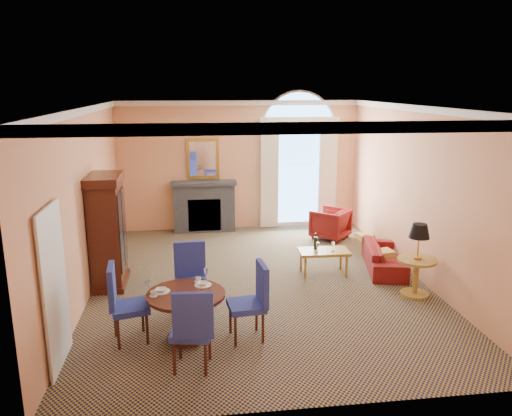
{
  "coord_description": "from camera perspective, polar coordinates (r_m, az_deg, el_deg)",
  "views": [
    {
      "loc": [
        -1.19,
        -8.57,
        3.55
      ],
      "look_at": [
        0.0,
        0.5,
        1.3
      ],
      "focal_mm": 35.0,
      "sensor_mm": 36.0,
      "label": 1
    }
  ],
  "objects": [
    {
      "name": "dining_table",
      "position": [
        7.26,
        -8.0,
        -10.94
      ],
      "size": [
        1.12,
        1.12,
        0.91
      ],
      "color": "#34140C",
      "rests_on": "ground"
    },
    {
      "name": "dining_chair_north",
      "position": [
        8.08,
        -7.59,
        -7.37
      ],
      "size": [
        0.56,
        0.56,
        1.13
      ],
      "rotation": [
        0.0,
        0.0,
        3.03
      ],
      "color": "navy",
      "rests_on": "ground"
    },
    {
      "name": "dining_chair_west",
      "position": [
        7.35,
        -15.15,
        -9.96
      ],
      "size": [
        0.61,
        0.61,
        1.13
      ],
      "rotation": [
        0.0,
        0.0,
        -1.33
      ],
      "color": "navy",
      "rests_on": "ground"
    },
    {
      "name": "side_table",
      "position": [
        8.97,
        18.01,
        -4.83
      ],
      "size": [
        0.66,
        0.66,
        1.26
      ],
      "color": "#A98232",
      "rests_on": "ground"
    },
    {
      "name": "dining_chair_south",
      "position": [
        6.43,
        -7.28,
        -13.17
      ],
      "size": [
        0.58,
        0.58,
        1.13
      ],
      "rotation": [
        0.0,
        0.0,
        -0.17
      ],
      "color": "navy",
      "rests_on": "ground"
    },
    {
      "name": "armchair",
      "position": [
        11.97,
        8.48,
        -1.79
      ],
      "size": [
        1.1,
        1.1,
        0.72
      ],
      "primitive_type": "imported",
      "rotation": [
        0.0,
        0.0,
        3.98
      ],
      "color": "maroon",
      "rests_on": "ground"
    },
    {
      "name": "armoire",
      "position": [
        9.34,
        -16.62,
        -2.73
      ],
      "size": [
        0.58,
        1.04,
        2.03
      ],
      "color": "#34140C",
      "rests_on": "ground"
    },
    {
      "name": "room_envelope",
      "position": [
        9.36,
        -0.29,
        7.45
      ],
      "size": [
        6.04,
        7.52,
        3.45
      ],
      "color": "#E59D6D",
      "rests_on": "ground"
    },
    {
      "name": "ground",
      "position": [
        9.35,
        0.4,
        -8.49
      ],
      "size": [
        7.5,
        7.5,
        0.0
      ],
      "primitive_type": "plane",
      "color": "#14163F",
      "rests_on": "ground"
    },
    {
      "name": "dining_chair_east",
      "position": [
        7.18,
        -0.24,
        -10.05
      ],
      "size": [
        0.57,
        0.55,
        1.13
      ],
      "rotation": [
        0.0,
        0.0,
        1.67
      ],
      "color": "navy",
      "rests_on": "ground"
    },
    {
      "name": "sofa",
      "position": [
        10.25,
        14.43,
        -5.4
      ],
      "size": [
        1.03,
        1.82,
        0.5
      ],
      "primitive_type": "imported",
      "rotation": [
        0.0,
        0.0,
        1.35
      ],
      "color": "maroon",
      "rests_on": "ground"
    },
    {
      "name": "coffee_table",
      "position": [
        9.68,
        7.72,
        -5.03
      ],
      "size": [
        0.97,
        0.56,
        0.8
      ],
      "rotation": [
        0.0,
        0.0,
        -0.03
      ],
      "color": "#A98232",
      "rests_on": "ground"
    }
  ]
}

